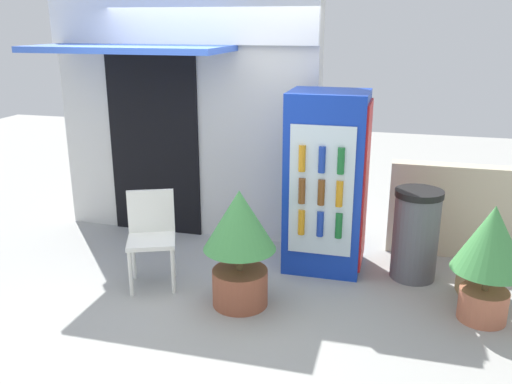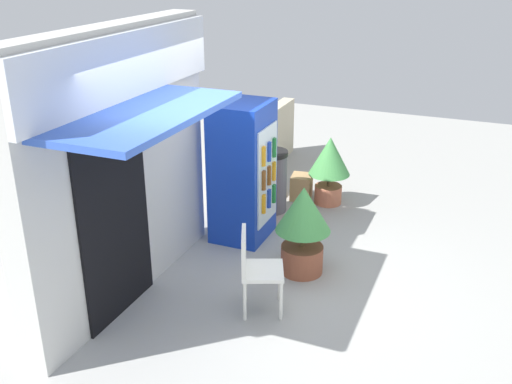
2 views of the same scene
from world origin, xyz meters
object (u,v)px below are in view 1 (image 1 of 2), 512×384
(drink_cooler, at_px, (327,182))
(potted_plant_curbside, at_px, (490,251))
(potted_plant_near_shop, at_px, (240,239))
(cardboard_box, at_px, (480,278))
(trash_bin, at_px, (416,234))
(plastic_chair, at_px, (151,231))

(drink_cooler, height_order, potted_plant_curbside, drink_cooler)
(potted_plant_near_shop, height_order, cardboard_box, potted_plant_near_shop)
(potted_plant_curbside, distance_m, trash_bin, 0.88)
(potted_plant_curbside, xyz_separation_m, trash_bin, (-0.55, 0.67, -0.17))
(plastic_chair, bearing_deg, drink_cooler, 27.38)
(potted_plant_curbside, relative_size, cardboard_box, 2.78)
(potted_plant_near_shop, xyz_separation_m, trash_bin, (1.45, 0.93, -0.17))
(plastic_chair, xyz_separation_m, potted_plant_curbside, (2.92, 0.07, 0.10))
(plastic_chair, bearing_deg, trash_bin, 17.19)
(drink_cooler, xyz_separation_m, plastic_chair, (-1.50, -0.78, -0.36))
(cardboard_box, bearing_deg, trash_bin, 155.97)
(potted_plant_curbside, distance_m, cardboard_box, 0.60)
(trash_bin, distance_m, cardboard_box, 0.68)
(cardboard_box, bearing_deg, potted_plant_curbside, -92.60)
(plastic_chair, relative_size, potted_plant_curbside, 0.88)
(plastic_chair, bearing_deg, potted_plant_near_shop, -12.48)
(drink_cooler, distance_m, trash_bin, 0.97)
(drink_cooler, distance_m, potted_plant_near_shop, 1.17)
(plastic_chair, bearing_deg, potted_plant_curbside, 1.29)
(trash_bin, bearing_deg, drink_cooler, 176.95)
(potted_plant_near_shop, relative_size, potted_plant_curbside, 1.05)
(potted_plant_near_shop, bearing_deg, trash_bin, 32.69)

